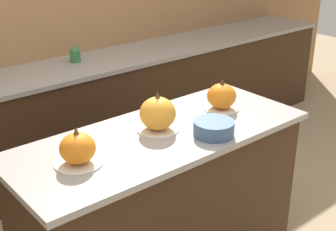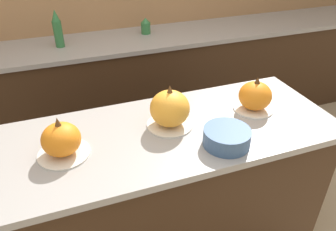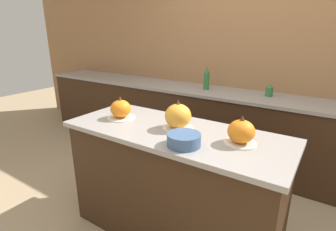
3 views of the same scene
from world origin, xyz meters
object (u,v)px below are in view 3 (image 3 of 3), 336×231
Objects in this scene: pumpkin_cake_center at (178,117)px; mixing_bowl at (184,140)px; pumpkin_cake_right at (241,132)px; bottle_short at (269,90)px; pumpkin_cake_left at (121,110)px; bottle_tall at (207,78)px.

mixing_bowl is (0.18, -0.23, -0.05)m from pumpkin_cake_center.
pumpkin_cake_right reaches higher than mixing_bowl.
bottle_short is (-0.16, 1.44, -0.02)m from pumpkin_cake_right.
pumpkin_cake_center is 1.09× the size of pumpkin_cake_right.
bottle_tall is at bearing 86.08° from pumpkin_cake_left.
pumpkin_cake_center reaches higher than pumpkin_cake_left.
bottle_short is at bearing 5.97° from bottle_tall.
pumpkin_cake_right is 1.62m from bottle_tall.
bottle_short is (0.31, 1.43, -0.04)m from pumpkin_cake_center.
pumpkin_cake_left is at bearing -93.92° from bottle_tall.
bottle_tall is 2.10× the size of bottle_short.
pumpkin_cake_center is 1.46m from bottle_short.
pumpkin_cake_center is 0.79× the size of bottle_tall.
pumpkin_cake_left is 0.99× the size of pumpkin_cake_center.
pumpkin_cake_right is at bearing -57.03° from bottle_tall.
mixing_bowl is (0.60, -1.58, -0.09)m from bottle_tall.
bottle_tall reaches higher than mixing_bowl.
pumpkin_cake_center is 1.41m from bottle_tall.
pumpkin_cake_left is 1.09× the size of pumpkin_cake_right.
bottle_short is (0.72, 0.08, -0.07)m from bottle_tall.
pumpkin_cake_right is (0.47, -0.01, -0.01)m from pumpkin_cake_center.
bottle_short is at bearing 61.01° from pumpkin_cake_left.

